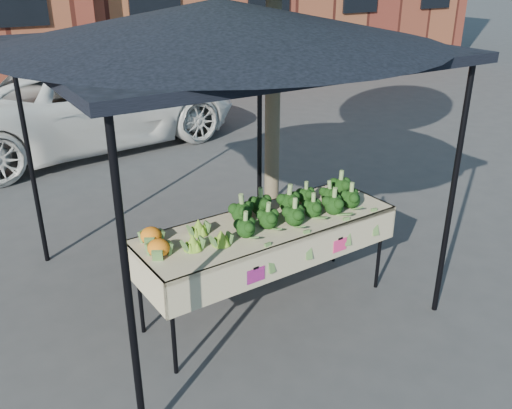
% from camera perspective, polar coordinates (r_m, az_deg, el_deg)
% --- Properties ---
extents(ground, '(90.00, 90.00, 0.00)m').
position_cam_1_polar(ground, '(5.21, 1.39, -11.31)').
color(ground, '#363639').
extents(table, '(2.43, 0.90, 0.90)m').
position_cam_1_polar(table, '(5.04, 1.21, -6.51)').
color(table, '#C4B595').
rests_on(table, ground).
extents(canopy, '(3.16, 3.16, 2.74)m').
position_cam_1_polar(canopy, '(5.07, -3.48, 5.09)').
color(canopy, black).
rests_on(canopy, ground).
extents(broccoli_heap, '(1.45, 0.55, 0.23)m').
position_cam_1_polar(broccoli_heap, '(4.97, 4.25, 0.28)').
color(broccoli_heap, black).
rests_on(broccoli_heap, table).
extents(romanesco_cluster, '(0.41, 0.45, 0.18)m').
position_cam_1_polar(romanesco_cluster, '(4.48, -5.78, -2.89)').
color(romanesco_cluster, '#8AB534').
rests_on(romanesco_cluster, table).
extents(cauliflower_pair, '(0.21, 0.41, 0.16)m').
position_cam_1_polar(cauliflower_pair, '(4.43, -10.54, -3.70)').
color(cauliflower_pair, orange).
rests_on(cauliflower_pair, table).
extents(street_tree, '(2.42, 2.42, 4.77)m').
position_cam_1_polar(street_tree, '(5.86, 1.85, 17.83)').
color(street_tree, '#1E4C14').
rests_on(street_tree, ground).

